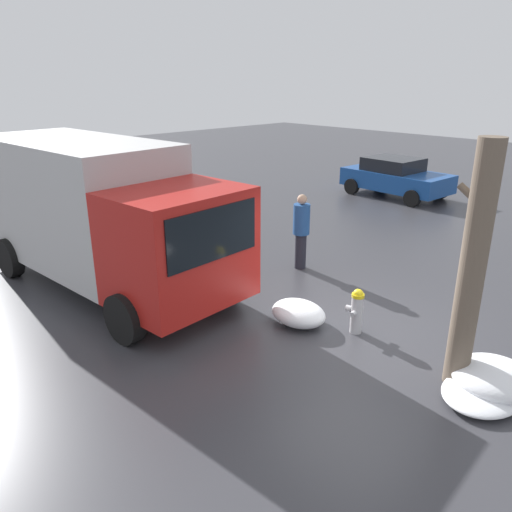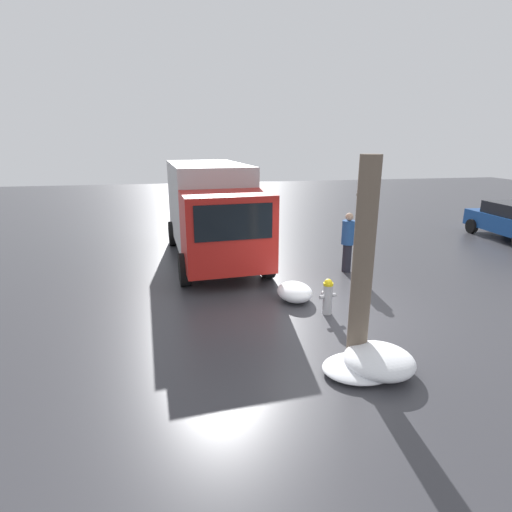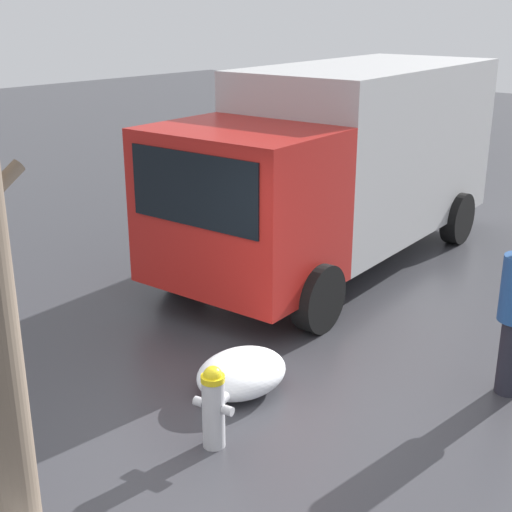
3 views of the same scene
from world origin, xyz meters
name	(u,v)px [view 1 (image 1 of 3)]	position (x,y,z in m)	size (l,w,h in m)	color
ground_plane	(355,332)	(0.00, 0.00, 0.00)	(60.00, 60.00, 0.00)	#38383D
fire_hydrant	(357,310)	(0.00, 0.00, 0.43)	(0.33, 0.42, 0.84)	#B7B7BC
tree_trunk	(472,269)	(-1.94, 0.18, 1.82)	(0.55, 0.36, 3.63)	#6B5B4C
delivery_truck	(98,210)	(5.15, 2.17, 1.68)	(6.95, 3.04, 3.09)	red
pedestrian	(301,229)	(2.82, -1.68, 0.98)	(0.39, 0.39, 1.79)	#23232D
parked_car	(395,177)	(5.37, -9.95, 0.74)	(4.01, 2.25, 1.44)	#194793
snow_pile_by_hydrant	(481,393)	(-2.41, 0.33, 0.09)	(1.03, 1.29, 0.18)	white
snow_pile_curbside	(494,377)	(-2.43, -0.02, 0.21)	(1.21, 1.21, 0.41)	white
snow_pile_by_tree	(298,313)	(0.93, 0.50, 0.21)	(1.08, 0.85, 0.43)	white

